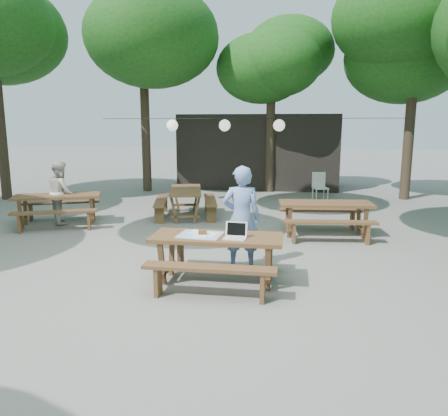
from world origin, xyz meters
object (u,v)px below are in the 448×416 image
at_px(picnic_table_nw, 58,209).
at_px(second_person, 61,192).
at_px(main_picnic_table, 217,258).
at_px(plastic_chair, 320,192).
at_px(woman, 241,218).

relative_size(picnic_table_nw, second_person, 1.52).
relative_size(main_picnic_table, second_person, 1.29).
bearing_deg(picnic_table_nw, plastic_chair, 13.14).
bearing_deg(plastic_chair, woman, -118.79).
height_order(main_picnic_table, woman, woman).
distance_m(main_picnic_table, second_person, 5.73).
bearing_deg(main_picnic_table, woman, 69.40).
relative_size(picnic_table_nw, woman, 1.34).
xyz_separation_m(picnic_table_nw, plastic_chair, (6.53, 4.62, -0.13)).
height_order(second_person, plastic_chair, second_person).
relative_size(main_picnic_table, plastic_chair, 2.22).
relative_size(second_person, plastic_chair, 1.72).
bearing_deg(picnic_table_nw, main_picnic_table, -58.43).
bearing_deg(woman, plastic_chair, -110.38).
relative_size(main_picnic_table, picnic_table_nw, 0.85).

